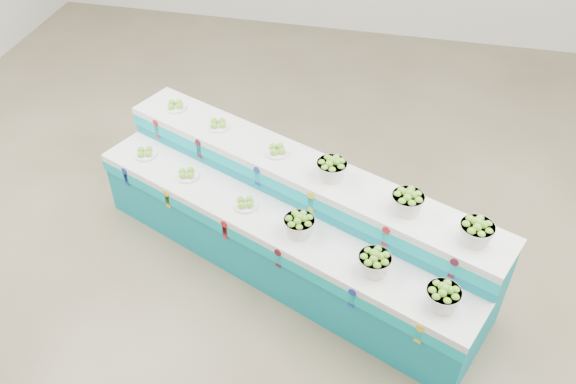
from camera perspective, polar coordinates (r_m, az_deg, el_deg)
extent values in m
plane|color=brown|center=(6.09, -0.85, -5.48)|extent=(10.00, 10.00, 0.00)
cylinder|color=white|center=(6.21, -13.34, 3.68)|extent=(0.29, 0.29, 0.09)
cylinder|color=white|center=(5.86, -9.50, 1.76)|extent=(0.29, 0.29, 0.09)
cylinder|color=white|center=(5.48, -4.05, -0.98)|extent=(0.29, 0.29, 0.09)
cylinder|color=white|center=(6.30, -10.57, 8.06)|extent=(0.29, 0.29, 0.09)
cylinder|color=white|center=(5.96, -6.62, 6.42)|extent=(0.29, 0.29, 0.09)
cylinder|color=white|center=(5.58, -1.05, 4.02)|extent=(0.29, 0.29, 0.09)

